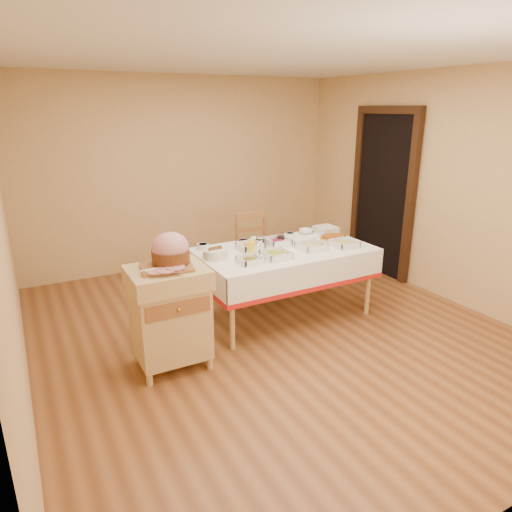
# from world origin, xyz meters

# --- Properties ---
(room_shell) EXTENTS (5.00, 5.00, 5.00)m
(room_shell) POSITION_xyz_m (0.00, 0.00, 1.30)
(room_shell) COLOR brown
(room_shell) RESTS_ON ground
(doorway) EXTENTS (0.09, 1.10, 2.20)m
(doorway) POSITION_xyz_m (2.20, 0.90, 1.11)
(doorway) COLOR black
(doorway) RESTS_ON ground
(dining_table) EXTENTS (1.82, 1.02, 0.76)m
(dining_table) POSITION_xyz_m (0.30, 0.30, 0.60)
(dining_table) COLOR tan
(dining_table) RESTS_ON ground
(butcher_cart) EXTENTS (0.65, 0.55, 0.91)m
(butcher_cart) POSITION_xyz_m (-1.11, -0.12, 0.52)
(butcher_cart) COLOR tan
(butcher_cart) RESTS_ON ground
(dining_chair) EXTENTS (0.45, 0.42, 0.99)m
(dining_chair) POSITION_xyz_m (0.34, 1.00, 0.51)
(dining_chair) COLOR #986132
(dining_chair) RESTS_ON ground
(ham_on_board) EXTENTS (0.44, 0.42, 0.29)m
(ham_on_board) POSITION_xyz_m (-1.06, -0.09, 1.04)
(ham_on_board) COLOR #986132
(ham_on_board) RESTS_ON butcher_cart
(serving_dish_a) EXTENTS (0.22, 0.21, 0.09)m
(serving_dish_a) POSITION_xyz_m (-0.24, 0.05, 0.79)
(serving_dish_a) COLOR white
(serving_dish_a) RESTS_ON dining_table
(serving_dish_b) EXTENTS (0.25, 0.25, 0.10)m
(serving_dish_b) POSITION_xyz_m (0.06, 0.07, 0.79)
(serving_dish_b) COLOR white
(serving_dish_b) RESTS_ON dining_table
(serving_dish_c) EXTENTS (0.26, 0.26, 0.11)m
(serving_dish_c) POSITION_xyz_m (0.53, 0.14, 0.79)
(serving_dish_c) COLOR white
(serving_dish_c) RESTS_ON dining_table
(serving_dish_d) EXTENTS (0.26, 0.26, 0.10)m
(serving_dish_d) POSITION_xyz_m (0.90, 0.07, 0.79)
(serving_dish_d) COLOR white
(serving_dish_d) RESTS_ON dining_table
(serving_dish_e) EXTENTS (0.25, 0.24, 0.11)m
(serving_dish_e) POSITION_xyz_m (-0.03, 0.44, 0.80)
(serving_dish_e) COLOR white
(serving_dish_e) RESTS_ON dining_table
(serving_dish_f) EXTENTS (0.25, 0.24, 0.12)m
(serving_dish_f) POSITION_xyz_m (0.30, 0.44, 0.80)
(serving_dish_f) COLOR white
(serving_dish_f) RESTS_ON dining_table
(small_bowl_left) EXTENTS (0.12, 0.12, 0.06)m
(small_bowl_left) POSITION_xyz_m (-0.46, 0.70, 0.79)
(small_bowl_left) COLOR white
(small_bowl_left) RESTS_ON dining_table
(small_bowl_mid) EXTENTS (0.12, 0.12, 0.05)m
(small_bowl_mid) POSITION_xyz_m (-0.02, 0.63, 0.79)
(small_bowl_mid) COLOR navy
(small_bowl_mid) RESTS_ON dining_table
(small_bowl_right) EXTENTS (0.11, 0.11, 0.05)m
(small_bowl_right) POSITION_xyz_m (0.58, 0.64, 0.79)
(small_bowl_right) COLOR white
(small_bowl_right) RESTS_ON dining_table
(bowl_white_imported) EXTENTS (0.18, 0.18, 0.04)m
(bowl_white_imported) POSITION_xyz_m (0.19, 0.67, 0.78)
(bowl_white_imported) COLOR white
(bowl_white_imported) RESTS_ON dining_table
(bowl_small_imported) EXTENTS (0.17, 0.17, 0.05)m
(bowl_small_imported) POSITION_xyz_m (0.84, 0.70, 0.79)
(bowl_small_imported) COLOR white
(bowl_small_imported) RESTS_ON dining_table
(preserve_jar_left) EXTENTS (0.10, 0.10, 0.12)m
(preserve_jar_left) POSITION_xyz_m (0.11, 0.50, 0.81)
(preserve_jar_left) COLOR silver
(preserve_jar_left) RESTS_ON dining_table
(preserve_jar_right) EXTENTS (0.08, 0.08, 0.11)m
(preserve_jar_right) POSITION_xyz_m (0.38, 0.51, 0.81)
(preserve_jar_right) COLOR silver
(preserve_jar_right) RESTS_ON dining_table
(mustard_bottle) EXTENTS (0.05, 0.05, 0.17)m
(mustard_bottle) POSITION_xyz_m (-0.09, 0.30, 0.83)
(mustard_bottle) COLOR yellow
(mustard_bottle) RESTS_ON dining_table
(bread_basket) EXTENTS (0.24, 0.24, 0.11)m
(bread_basket) POSITION_xyz_m (-0.47, 0.36, 0.81)
(bread_basket) COLOR silver
(bread_basket) RESTS_ON dining_table
(plate_stack) EXTENTS (0.23, 0.23, 0.08)m
(plate_stack) POSITION_xyz_m (1.05, 0.60, 0.80)
(plate_stack) COLOR white
(plate_stack) RESTS_ON dining_table
(brass_platter) EXTENTS (0.33, 0.24, 0.04)m
(brass_platter) POSITION_xyz_m (0.98, 0.35, 0.78)
(brass_platter) COLOR gold
(brass_platter) RESTS_ON dining_table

